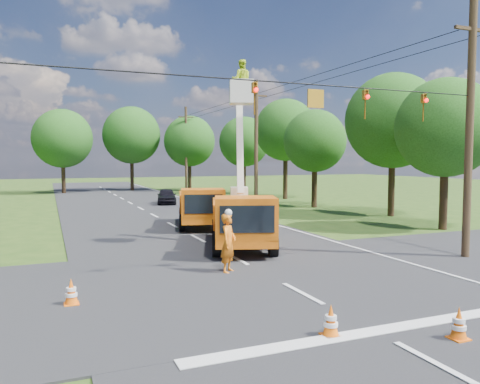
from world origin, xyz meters
name	(u,v)px	position (x,y,z in m)	size (l,w,h in m)	color
ground	(154,216)	(0.00, 20.00, 0.00)	(140.00, 140.00, 0.00)	#284615
road_main	(154,216)	(0.00, 20.00, 0.00)	(12.00, 100.00, 0.06)	black
road_cross	(271,278)	(0.00, 2.00, 0.00)	(56.00, 10.00, 0.07)	black
stop_bar	(375,333)	(0.00, -3.20, 0.00)	(9.00, 0.45, 0.02)	silver
edge_line	(231,213)	(5.60, 20.00, 0.00)	(0.12, 90.00, 0.02)	silver
bucket_truck	(242,209)	(1.12, 7.14, 1.72)	(4.30, 6.82, 8.17)	#D7630F
second_truck	(201,206)	(1.41, 13.92, 1.20)	(3.75, 6.51, 2.30)	#D7630F
ground_worker	(228,243)	(-1.01, 3.23, 1.02)	(0.74, 0.49, 2.03)	#EE5814
distant_car	(167,196)	(2.86, 28.36, 0.67)	(1.59, 3.95, 1.35)	black
traffic_cone_0	(331,321)	(-1.03, -3.02, 0.36)	(0.38, 0.38, 0.71)	orange
traffic_cone_1	(459,324)	(1.39, -4.21, 0.36)	(0.38, 0.38, 0.71)	orange
traffic_cone_2	(262,241)	(1.82, 6.62, 0.36)	(0.38, 0.38, 0.71)	orange
traffic_cone_3	(252,225)	(3.30, 11.06, 0.36)	(0.38, 0.38, 0.71)	orange
traffic_cone_4	(71,292)	(-6.13, 1.47, 0.36)	(0.38, 0.38, 0.71)	orange
traffic_cone_7	(230,215)	(3.86, 15.73, 0.36)	(0.38, 0.38, 0.71)	orange
pole_right_near	(470,127)	(8.50, 2.00, 5.11)	(1.80, 0.30, 10.00)	#4C3823
pole_right_mid	(256,143)	(8.50, 22.00, 5.11)	(1.80, 0.30, 10.00)	#4C3823
pole_right_far	(186,149)	(8.50, 42.00, 5.11)	(1.80, 0.30, 10.00)	#4C3823
signal_span	(332,99)	(2.23, 1.99, 5.88)	(18.00, 0.29, 1.07)	black
tree_right_a	(446,128)	(13.50, 8.00, 5.56)	(5.40, 5.40, 8.28)	#382616
tree_right_b	(393,121)	(15.00, 14.00, 6.43)	(6.40, 6.40, 9.65)	#382616
tree_right_c	(315,141)	(13.20, 21.00, 5.31)	(5.00, 5.00, 7.83)	#382616
tree_right_d	(286,130)	(14.80, 29.00, 6.68)	(6.00, 6.00, 9.70)	#382616
tree_right_e	(244,142)	(13.80, 37.00, 5.81)	(5.60, 5.60, 8.63)	#382616
tree_far_a	(62,139)	(-5.00, 45.00, 6.19)	(6.60, 6.60, 9.50)	#382616
tree_far_b	(131,135)	(3.00, 47.00, 6.81)	(7.00, 7.00, 10.32)	#382616
tree_far_c	(189,141)	(9.50, 44.00, 6.06)	(6.20, 6.20, 9.18)	#382616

